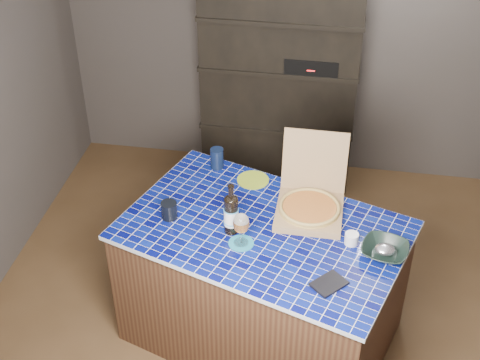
% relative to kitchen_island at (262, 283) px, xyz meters
% --- Properties ---
extents(room, '(3.50, 3.50, 3.50)m').
position_rel_kitchen_island_xyz_m(room, '(-0.12, 0.24, 0.81)').
color(room, brown).
rests_on(room, ground).
extents(shelving_unit, '(1.20, 0.41, 1.80)m').
position_rel_kitchen_island_xyz_m(shelving_unit, '(-0.12, 1.77, 0.47)').
color(shelving_unit, black).
rests_on(shelving_unit, floor).
extents(kitchen_island, '(1.83, 1.46, 0.87)m').
position_rel_kitchen_island_xyz_m(kitchen_island, '(0.00, 0.00, 0.00)').
color(kitchen_island, '#4C311E').
rests_on(kitchen_island, floor).
extents(pizza_box, '(0.39, 0.47, 0.42)m').
position_rel_kitchen_island_xyz_m(pizza_box, '(0.25, 0.19, 0.49)').
color(pizza_box, '#94744C').
rests_on(pizza_box, kitchen_island).
extents(mead_bottle, '(0.09, 0.09, 0.32)m').
position_rel_kitchen_island_xyz_m(mead_bottle, '(-0.18, -0.05, 0.56)').
color(mead_bottle, black).
rests_on(mead_bottle, kitchen_island).
extents(teal_trivet, '(0.14, 0.14, 0.01)m').
position_rel_kitchen_island_xyz_m(teal_trivet, '(-0.11, -0.15, 0.44)').
color(teal_trivet, teal).
rests_on(teal_trivet, kitchen_island).
extents(wine_glass, '(0.09, 0.09, 0.20)m').
position_rel_kitchen_island_xyz_m(wine_glass, '(-0.11, -0.15, 0.58)').
color(wine_glass, white).
rests_on(wine_glass, teal_trivet).
extents(tumbler, '(0.09, 0.09, 0.10)m').
position_rel_kitchen_island_xyz_m(tumbler, '(-0.56, 0.01, 0.49)').
color(tumbler, black).
rests_on(tumbler, kitchen_island).
extents(dvd_case, '(0.21, 0.21, 0.01)m').
position_rel_kitchen_island_xyz_m(dvd_case, '(0.40, -0.39, 0.44)').
color(dvd_case, black).
rests_on(dvd_case, kitchen_island).
extents(bowl, '(0.30, 0.30, 0.06)m').
position_rel_kitchen_island_xyz_m(bowl, '(0.68, -0.11, 0.47)').
color(bowl, black).
rests_on(bowl, kitchen_island).
extents(foil_contents, '(0.11, 0.10, 0.05)m').
position_rel_kitchen_island_xyz_m(foil_contents, '(0.68, -0.11, 0.47)').
color(foil_contents, silver).
rests_on(foil_contents, bowl).
extents(white_jar, '(0.08, 0.08, 0.07)m').
position_rel_kitchen_island_xyz_m(white_jar, '(0.50, -0.05, 0.47)').
color(white_jar, silver).
rests_on(white_jar, kitchen_island).
extents(navy_cup, '(0.09, 0.09, 0.13)m').
position_rel_kitchen_island_xyz_m(navy_cup, '(-0.38, 0.57, 0.50)').
color(navy_cup, black).
rests_on(navy_cup, kitchen_island).
extents(green_trivet, '(0.20, 0.20, 0.01)m').
position_rel_kitchen_island_xyz_m(green_trivet, '(-0.13, 0.46, 0.44)').
color(green_trivet, '#8FAA24').
rests_on(green_trivet, kitchen_island).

